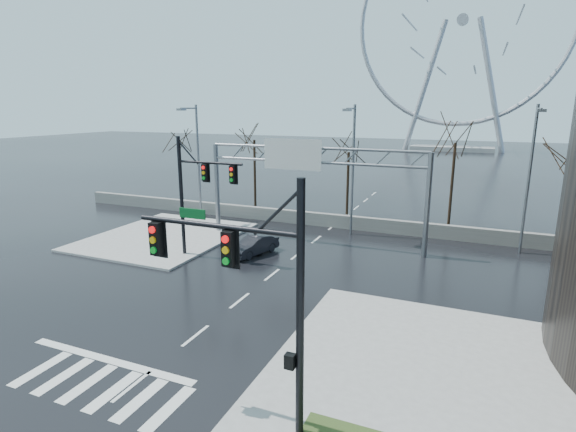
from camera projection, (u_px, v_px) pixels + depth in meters
The scene contains 17 objects.
ground at pixel (196, 336), 19.78m from camera, with size 260.00×260.00×0.00m, color black.
sidewalk_right_ext at pixel (437, 360), 17.77m from camera, with size 12.00×10.00×0.15m, color gray.
sidewalk_far at pixel (165, 236), 34.67m from camera, with size 10.00×12.00×0.15m, color gray.
barrier_wall at pixel (332, 221), 37.55m from camera, with size 52.00×0.50×1.10m, color slate.
signal_mast_near at pixel (256, 281), 13.07m from camera, with size 5.52×0.41×8.00m.
signal_mast_far at pixel (195, 186), 28.88m from camera, with size 4.72×0.41×8.00m.
sign_gantry at pixel (308, 173), 32.08m from camera, with size 16.36×0.40×7.60m.
streetlight_left at pixel (196, 153), 39.18m from camera, with size 0.50×2.55×10.00m.
streetlight_mid at pixel (352, 160), 33.88m from camera, with size 0.50×2.55×10.00m.
streetlight_right at pixel (531, 169), 29.34m from camera, with size 0.50×2.55×10.00m.
tree_far_left at pixel (180, 149), 46.75m from camera, with size 3.50×3.50×7.00m.
tree_left at pixel (254, 148), 42.80m from camera, with size 3.75×3.75×7.50m.
tree_center at pixel (348, 160), 40.48m from camera, with size 3.25×3.25×6.50m.
tree_right at pixel (455, 153), 35.93m from camera, with size 3.90×3.90×7.80m.
tree_far_right at pixel (568, 167), 33.54m from camera, with size 3.40×3.40×6.80m.
ferris_wheel at pixel (462, 29), 96.69m from camera, with size 45.00×6.00×50.91m.
car at pixel (254, 245), 30.56m from camera, with size 1.34×3.85×1.27m, color black.
Camera 1 is at (10.76, -14.96, 9.82)m, focal length 28.00 mm.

